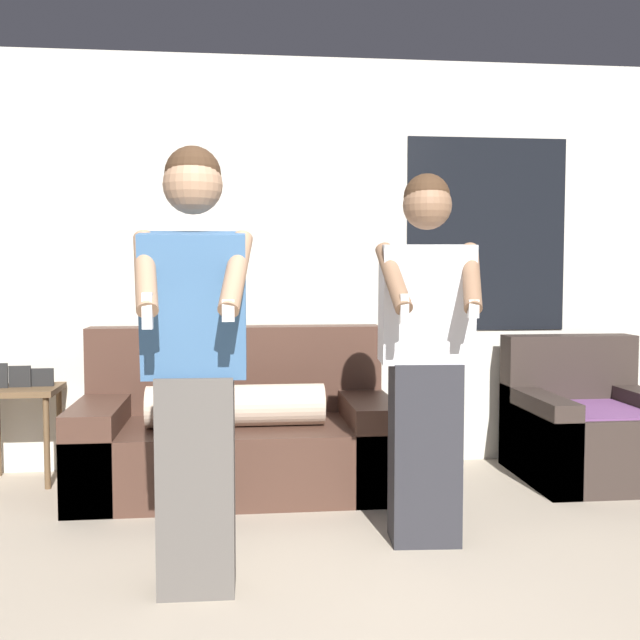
# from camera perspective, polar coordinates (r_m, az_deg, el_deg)

# --- Properties ---
(wall_back) EXTENTS (6.26, 0.07, 2.70)m
(wall_back) POSITION_cam_1_polar(r_m,az_deg,el_deg) (5.01, -0.33, 4.33)
(wall_back) COLOR beige
(wall_back) RESTS_ON ground_plane
(couch) EXTENTS (1.85, 0.95, 0.95)m
(couch) POSITION_cam_1_polar(r_m,az_deg,el_deg) (4.59, -6.39, -8.69)
(couch) COLOR #472D23
(couch) RESTS_ON ground_plane
(armchair) EXTENTS (0.88, 0.89, 0.88)m
(armchair) POSITION_cam_1_polar(r_m,az_deg,el_deg) (5.06, 19.75, -7.95)
(armchair) COLOR #332823
(armchair) RESTS_ON ground_plane
(side_table) EXTENTS (0.46, 0.41, 0.74)m
(side_table) POSITION_cam_1_polar(r_m,az_deg,el_deg) (4.97, -21.84, -5.82)
(side_table) COLOR brown
(side_table) RESTS_ON ground_plane
(person_left) EXTENTS (0.48, 0.48, 1.79)m
(person_left) POSITION_cam_1_polar(r_m,az_deg,el_deg) (3.03, -9.51, -3.38)
(person_left) COLOR #56514C
(person_left) RESTS_ON ground_plane
(person_right) EXTENTS (0.50, 0.48, 1.76)m
(person_right) POSITION_cam_1_polar(r_m,az_deg,el_deg) (3.59, 8.06, -2.72)
(person_right) COLOR #28282D
(person_right) RESTS_ON ground_plane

